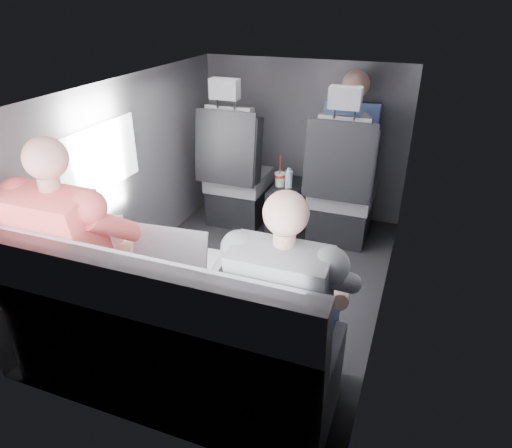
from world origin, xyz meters
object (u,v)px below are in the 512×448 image
at_px(laptop_white, 107,242).
at_px(laptop_black, 298,280).
at_px(rear_bench, 169,345).
at_px(front_seat_right, 341,195).
at_px(soda_cup, 280,179).
at_px(passenger_front_right, 350,142).
at_px(passenger_rear_left, 83,255).
at_px(center_console, 287,207).
at_px(laptop_silver, 182,258).
at_px(passenger_rear_right, 290,307).
at_px(front_seat_left, 236,180).
at_px(water_bottle, 289,179).

xyz_separation_m(laptop_white, laptop_black, (1.07, 0.01, -0.00)).
bearing_deg(rear_bench, front_seat_right, 76.69).
distance_m(soda_cup, passenger_front_right, 0.64).
bearing_deg(soda_cup, passenger_rear_left, -104.51).
xyz_separation_m(center_console, passenger_rear_left, (-0.52, -1.85, 0.45)).
xyz_separation_m(center_console, laptop_silver, (-0.05, -1.68, 0.44)).
xyz_separation_m(passenger_rear_right, passenger_front_right, (-0.13, 2.06, 0.14)).
height_order(center_console, passenger_rear_right, passenger_rear_right).
bearing_deg(center_console, front_seat_left, -174.93).
bearing_deg(center_console, water_bottle, -68.96).
height_order(laptop_white, passenger_front_right, passenger_front_right).
bearing_deg(passenger_rear_left, passenger_front_right, 65.07).
bearing_deg(laptop_black, water_bottle, 108.40).
bearing_deg(laptop_silver, rear_bench, -79.11).
distance_m(front_seat_right, rear_bench, 1.96).
bearing_deg(laptop_black, laptop_silver, -177.08).
bearing_deg(soda_cup, passenger_front_right, 29.16).
bearing_deg(passenger_rear_right, passenger_rear_left, -179.93).
relative_size(front_seat_right, laptop_black, 3.19).
xyz_separation_m(laptop_white, laptop_silver, (0.47, -0.02, 0.01)).
distance_m(front_seat_left, soda_cup, 0.40).
bearing_deg(rear_bench, center_console, 90.00).
bearing_deg(passenger_front_right, rear_bench, -101.63).
relative_size(rear_bench, soda_cup, 5.91).
bearing_deg(water_bottle, laptop_white, -108.58).
distance_m(rear_bench, water_bottle, 1.90).
xyz_separation_m(center_console, rear_bench, (-0.00, -1.94, 0.11)).
bearing_deg(laptop_silver, laptop_white, 178.04).
bearing_deg(laptop_white, front_seat_left, 87.57).
relative_size(front_seat_left, front_seat_right, 1.00).
distance_m(front_seat_left, rear_bench, 1.96).
height_order(soda_cup, laptop_black, laptop_black).
bearing_deg(front_seat_right, passenger_front_right, 91.20).
distance_m(front_seat_right, passenger_front_right, 0.44).
xyz_separation_m(soda_cup, laptop_black, (0.60, -1.58, 0.16)).
height_order(rear_bench, water_bottle, rear_bench).
distance_m(laptop_white, laptop_silver, 0.47).
bearing_deg(laptop_black, passenger_rear_right, -84.41).
relative_size(laptop_black, passenger_front_right, 0.45).
bearing_deg(front_seat_right, center_console, 174.93).
distance_m(front_seat_right, soda_cup, 0.51).
bearing_deg(front_seat_left, laptop_black, -58.07).
relative_size(soda_cup, laptop_black, 0.68).
relative_size(rear_bench, laptop_white, 3.93).
xyz_separation_m(front_seat_left, passenger_rear_left, (-0.07, -1.81, 0.25)).
bearing_deg(rear_bench, passenger_rear_right, 9.52).
height_order(laptop_white, laptop_black, laptop_white).
relative_size(center_console, laptop_black, 1.21).
xyz_separation_m(front_seat_left, laptop_white, (-0.07, -1.62, 0.23)).
bearing_deg(laptop_black, front_seat_right, 93.57).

